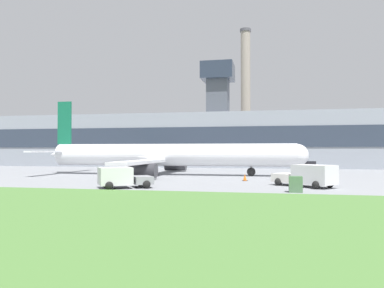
{
  "coord_description": "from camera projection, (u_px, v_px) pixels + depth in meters",
  "views": [
    {
      "loc": [
        15.4,
        -46.58,
        3.28
      ],
      "look_at": [
        5.56,
        1.16,
        4.08
      ],
      "focal_mm": 35.0,
      "sensor_mm": 36.0,
      "label": 1
    }
  ],
  "objects": [
    {
      "name": "ground_plane",
      "position": [
        148.0,
        175.0,
        48.67
      ],
      "size": [
        400.0,
        400.0,
        0.0
      ],
      "primitive_type": "plane",
      "color": "gray"
    },
    {
      "name": "terminal_building",
      "position": [
        193.0,
        140.0,
        76.16
      ],
      "size": [
        80.33,
        13.69,
        20.75
      ],
      "color": "#8C939E",
      "rests_on": "ground_plane"
    },
    {
      "name": "smokestack_left",
      "position": [
        246.0,
        95.0,
        101.79
      ],
      "size": [
        2.99,
        2.99,
        36.36
      ],
      "color": "gray",
      "rests_on": "ground_plane"
    },
    {
      "name": "airplane",
      "position": [
        167.0,
        156.0,
        49.4
      ],
      "size": [
        35.12,
        28.63,
        10.09
      ],
      "color": "white",
      "rests_on": "ground_plane"
    },
    {
      "name": "pushback_tug",
      "position": [
        309.0,
        169.0,
        46.92
      ],
      "size": [
        4.21,
        2.24,
        1.88
      ],
      "color": "gray",
      "rests_on": "ground_plane"
    },
    {
      "name": "baggage_truck",
      "position": [
        308.0,
        176.0,
        33.23
      ],
      "size": [
        5.71,
        5.35,
        1.98
      ],
      "color": "white",
      "rests_on": "ground_plane"
    },
    {
      "name": "fuel_truck",
      "position": [
        121.0,
        178.0,
        32.26
      ],
      "size": [
        5.07,
        4.43,
        1.8
      ],
      "color": "gray",
      "rests_on": "ground_plane"
    },
    {
      "name": "ground_crew_person",
      "position": [
        318.0,
        174.0,
        37.85
      ],
      "size": [
        0.48,
        0.48,
        1.65
      ],
      "color": "#23283D",
      "rests_on": "ground_plane"
    },
    {
      "name": "traffic_cone_near_nose",
      "position": [
        245.0,
        178.0,
        39.91
      ],
      "size": [
        0.56,
        0.56,
        0.74
      ],
      "color": "black",
      "rests_on": "ground_plane"
    },
    {
      "name": "utility_cabinet",
      "position": [
        296.0,
        184.0,
        29.0
      ],
      "size": [
        1.01,
        0.83,
        1.26
      ],
      "color": "#4C724C",
      "rests_on": "ground_plane"
    }
  ]
}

